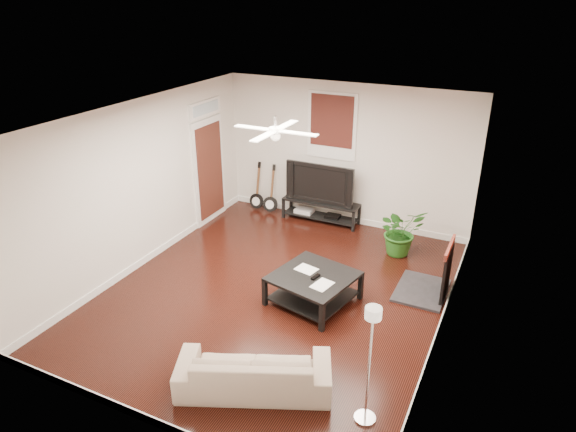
# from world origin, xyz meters

# --- Properties ---
(room) EXTENTS (5.01, 6.01, 2.81)m
(room) POSITION_xyz_m (0.00, 0.00, 1.40)
(room) COLOR black
(room) RESTS_ON ground
(brick_accent) EXTENTS (0.02, 2.20, 2.80)m
(brick_accent) POSITION_xyz_m (2.49, 1.00, 1.40)
(brick_accent) COLOR #AE4A38
(brick_accent) RESTS_ON floor
(fireplace) EXTENTS (0.80, 1.10, 0.92)m
(fireplace) POSITION_xyz_m (2.20, 1.00, 0.46)
(fireplace) COLOR black
(fireplace) RESTS_ON floor
(window_back) EXTENTS (1.00, 0.06, 1.30)m
(window_back) POSITION_xyz_m (-0.30, 2.97, 1.95)
(window_back) COLOR #38100F
(window_back) RESTS_ON wall_back
(door_left) EXTENTS (0.08, 1.00, 2.50)m
(door_left) POSITION_xyz_m (-2.46, 1.90, 1.25)
(door_left) COLOR white
(door_left) RESTS_ON wall_left
(tv_stand) EXTENTS (1.57, 0.42, 0.44)m
(tv_stand) POSITION_xyz_m (-0.40, 2.78, 0.22)
(tv_stand) COLOR black
(tv_stand) RESTS_ON floor
(tv) EXTENTS (1.41, 0.18, 0.81)m
(tv) POSITION_xyz_m (-0.40, 2.80, 0.85)
(tv) COLOR black
(tv) RESTS_ON tv_stand
(coffee_table) EXTENTS (1.32, 1.32, 0.47)m
(coffee_table) POSITION_xyz_m (0.62, -0.00, 0.23)
(coffee_table) COLOR black
(coffee_table) RESTS_ON floor
(sofa) EXTENTS (1.95, 1.37, 0.53)m
(sofa) POSITION_xyz_m (0.71, -2.00, 0.27)
(sofa) COLOR tan
(sofa) RESTS_ON floor
(floor_lamp) EXTENTS (0.32, 0.32, 1.49)m
(floor_lamp) POSITION_xyz_m (2.06, -1.90, 0.74)
(floor_lamp) COLOR white
(floor_lamp) RESTS_ON floor
(potted_plant) EXTENTS (1.06, 1.05, 0.89)m
(potted_plant) POSITION_xyz_m (1.40, 2.09, 0.44)
(potted_plant) COLOR #215F1B
(potted_plant) RESTS_ON floor
(guitar_left) EXTENTS (0.32, 0.23, 1.03)m
(guitar_left) POSITION_xyz_m (-1.88, 2.75, 0.52)
(guitar_left) COLOR black
(guitar_left) RESTS_ON floor
(guitar_right) EXTENTS (0.34, 0.25, 1.03)m
(guitar_right) POSITION_xyz_m (-1.53, 2.72, 0.52)
(guitar_right) COLOR black
(guitar_right) RESTS_ON floor
(ceiling_fan) EXTENTS (1.24, 1.24, 0.32)m
(ceiling_fan) POSITION_xyz_m (0.00, 0.00, 2.60)
(ceiling_fan) COLOR white
(ceiling_fan) RESTS_ON ceiling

